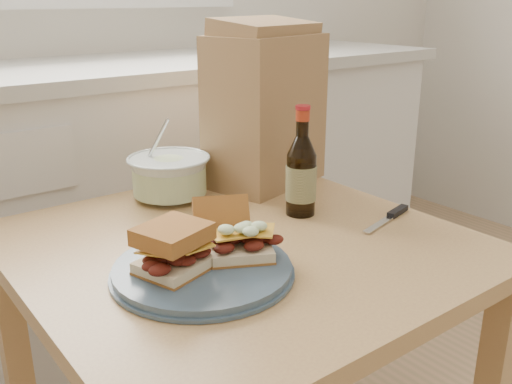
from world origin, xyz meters
TOP-DOWN VIEW (x-y plane):
  - cabinet_run at (-0.00, 1.70)m, footprint 2.50×0.64m
  - dining_table at (-0.12, 0.83)m, footprint 0.82×0.82m
  - plate at (-0.25, 0.75)m, footprint 0.31×0.31m
  - sandwich_left at (-0.30, 0.76)m, footprint 0.13×0.13m
  - sandwich_right at (-0.18, 0.76)m, footprint 0.14×0.19m
  - coleslaw_bowl at (-0.10, 1.13)m, footprint 0.19×0.19m
  - beer_bottle at (0.07, 0.86)m, footprint 0.07×0.07m
  - knife at (0.22, 0.72)m, footprint 0.18×0.06m
  - paper_bag at (0.15, 1.09)m, footprint 0.32×0.25m

SIDE VIEW (x-z plane):
  - cabinet_run at x=0.00m, z-range 0.00..0.94m
  - dining_table at x=-0.12m, z-range 0.24..0.92m
  - knife at x=0.22m, z-range 0.68..0.69m
  - plate at x=-0.25m, z-range 0.68..0.70m
  - coleslaw_bowl at x=-0.10m, z-range 0.64..0.83m
  - sandwich_right at x=-0.18m, z-range 0.69..0.78m
  - sandwich_left at x=-0.30m, z-range 0.70..0.78m
  - beer_bottle at x=0.07m, z-range 0.65..0.89m
  - paper_bag at x=0.15m, z-range 0.68..1.05m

